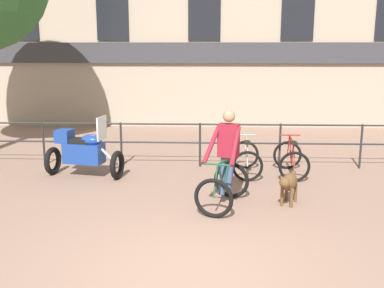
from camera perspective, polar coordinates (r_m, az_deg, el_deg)
ground_plane at (r=5.85m, az=-0.32°, el=-16.15°), size 60.00×60.00×0.00m
canal_railing at (r=10.56m, az=1.02°, el=0.85°), size 15.05×0.05×1.05m
cyclist_with_bike at (r=7.98m, az=4.28°, el=-2.50°), size 1.01×1.32×1.70m
dog at (r=8.22m, az=12.18°, el=-4.86°), size 0.46×0.87×0.59m
parked_motorcycle at (r=10.04m, az=-13.64°, el=-0.94°), size 1.75×0.93×1.35m
parked_bicycle_near_lamp at (r=10.02m, az=6.88°, el=-1.90°), size 0.68×1.12×0.86m
parked_bicycle_mid_left at (r=10.15m, az=12.44°, el=-1.93°), size 0.69×1.13×0.86m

